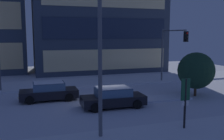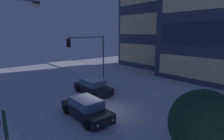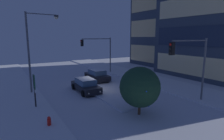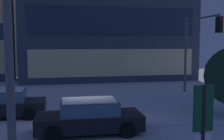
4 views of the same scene
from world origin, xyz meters
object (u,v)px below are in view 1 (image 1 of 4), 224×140
(street_lamp_arched, at_px, (94,30))
(car_near, at_px, (113,98))
(parking_info_sign, at_px, (185,98))
(decorated_tree_median, at_px, (196,71))
(traffic_light_corner_far_right, at_px, (172,46))
(car_far, at_px, (49,91))

(street_lamp_arched, bearing_deg, car_near, -35.61)
(parking_info_sign, xyz_separation_m, decorated_tree_median, (5.59, 6.70, 0.37))
(car_near, height_order, decorated_tree_median, decorated_tree_median)
(parking_info_sign, bearing_deg, car_near, 19.82)
(traffic_light_corner_far_right, bearing_deg, car_near, -53.86)
(parking_info_sign, bearing_deg, street_lamp_arched, 73.08)
(car_near, bearing_deg, car_far, 141.46)
(decorated_tree_median, bearing_deg, car_far, 168.51)
(car_far, xyz_separation_m, traffic_light_corner_far_right, (12.80, 2.63, 3.44))
(traffic_light_corner_far_right, relative_size, street_lamp_arched, 0.69)
(street_lamp_arched, height_order, parking_info_sign, street_lamp_arched)
(car_far, bearing_deg, car_near, 140.48)
(traffic_light_corner_far_right, xyz_separation_m, street_lamp_arched, (-11.02, -10.56, 1.34))
(traffic_light_corner_far_right, height_order, street_lamp_arched, street_lamp_arched)
(car_near, bearing_deg, parking_info_sign, -66.51)
(car_near, distance_m, street_lamp_arched, 6.94)
(car_far, relative_size, traffic_light_corner_far_right, 0.79)
(car_near, height_order, car_far, same)
(street_lamp_arched, distance_m, parking_info_sign, 6.15)
(car_far, height_order, decorated_tree_median, decorated_tree_median)
(car_far, bearing_deg, street_lamp_arched, 102.93)
(car_near, relative_size, parking_info_sign, 1.64)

